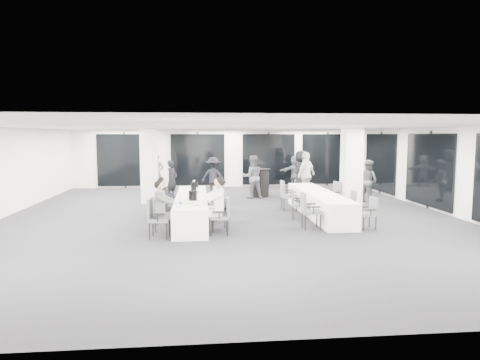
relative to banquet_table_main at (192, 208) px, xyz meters
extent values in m
cube|color=#26252B|center=(1.18, 0.37, -0.39)|extent=(14.00, 16.00, 0.02)
cube|color=white|center=(1.18, 0.37, 2.43)|extent=(14.00, 16.00, 0.02)
cube|color=silver|center=(8.19, 0.37, 1.02)|extent=(0.02, 16.00, 2.80)
cube|color=silver|center=(1.18, 8.38, 1.02)|extent=(14.00, 0.02, 2.80)
cube|color=silver|center=(1.18, -7.64, 1.02)|extent=(14.00, 0.02, 2.80)
cube|color=black|center=(1.18, 8.31, 0.98)|extent=(13.60, 0.06, 2.50)
cube|color=black|center=(8.12, 1.37, 0.98)|extent=(0.06, 14.00, 2.50)
cube|color=white|center=(-1.62, 3.57, 1.02)|extent=(0.60, 0.60, 2.80)
cube|color=white|center=(5.38, 1.37, 1.02)|extent=(0.60, 0.60, 2.80)
cube|color=white|center=(0.00, 0.00, 0.00)|extent=(0.90, 5.00, 0.75)
cube|color=white|center=(4.02, 0.52, 0.00)|extent=(0.90, 5.00, 0.75)
cylinder|color=black|center=(2.75, 4.81, 0.20)|extent=(0.73, 0.73, 1.15)
cylinder|color=black|center=(2.75, 4.81, 0.78)|extent=(0.84, 0.84, 0.02)
cube|color=#515458|center=(-0.75, -2.11, 0.10)|extent=(0.52, 0.54, 0.08)
cube|color=#515458|center=(-0.98, -2.09, 0.38)|extent=(0.11, 0.49, 0.48)
cylinder|color=black|center=(-0.94, -1.88, -0.16)|extent=(0.04, 0.04, 0.43)
cylinder|color=black|center=(-0.98, -2.30, -0.16)|extent=(0.04, 0.04, 0.43)
cylinder|color=black|center=(-0.52, -1.92, -0.16)|extent=(0.04, 0.04, 0.43)
cylinder|color=black|center=(-0.56, -2.34, -0.16)|extent=(0.04, 0.04, 0.43)
cube|color=black|center=(-0.73, -1.85, 0.27)|extent=(0.36, 0.07, 0.04)
cube|color=black|center=(-0.77, -2.37, 0.27)|extent=(0.36, 0.07, 0.04)
cube|color=#515458|center=(-0.75, -1.29, 0.05)|extent=(0.49, 0.51, 0.08)
cube|color=#515458|center=(-0.96, -1.32, 0.30)|extent=(0.11, 0.44, 0.43)
cylinder|color=black|center=(-0.96, -1.13, -0.18)|extent=(0.03, 0.03, 0.39)
cylinder|color=black|center=(-0.91, -1.50, -0.18)|extent=(0.03, 0.03, 0.39)
cylinder|color=black|center=(-0.59, -1.08, -0.18)|extent=(0.03, 0.03, 0.39)
cylinder|color=black|center=(-0.54, -1.45, -0.18)|extent=(0.03, 0.03, 0.39)
cube|color=black|center=(-0.78, -1.05, 0.21)|extent=(0.32, 0.08, 0.04)
cube|color=black|center=(-0.72, -1.52, 0.21)|extent=(0.32, 0.08, 0.04)
cube|color=#515458|center=(-0.75, -0.38, 0.03)|extent=(0.47, 0.49, 0.07)
cube|color=#515458|center=(-0.95, -0.36, 0.27)|extent=(0.11, 0.42, 0.41)
cylinder|color=black|center=(-0.90, -0.18, -0.19)|extent=(0.03, 0.03, 0.37)
cylinder|color=black|center=(-0.95, -0.54, -0.19)|extent=(0.03, 0.03, 0.37)
cylinder|color=black|center=(-0.55, -0.23, -0.19)|extent=(0.03, 0.03, 0.37)
cylinder|color=black|center=(-0.60, -0.59, -0.19)|extent=(0.03, 0.03, 0.37)
cube|color=black|center=(-0.72, -0.16, 0.18)|extent=(0.31, 0.08, 0.04)
cube|color=black|center=(-0.78, -0.61, 0.18)|extent=(0.31, 0.08, 0.04)
cube|color=#515458|center=(-0.75, 0.53, 0.08)|extent=(0.57, 0.58, 0.08)
cube|color=#515458|center=(-0.97, 0.48, 0.35)|extent=(0.17, 0.47, 0.47)
cylinder|color=black|center=(-0.99, 0.68, -0.17)|extent=(0.04, 0.04, 0.41)
cylinder|color=black|center=(-0.90, 0.29, -0.17)|extent=(0.04, 0.04, 0.41)
cylinder|color=black|center=(-0.60, 0.78, -0.17)|extent=(0.04, 0.04, 0.41)
cylinder|color=black|center=(-0.51, 0.38, -0.17)|extent=(0.04, 0.04, 0.41)
cube|color=black|center=(-0.81, 0.78, 0.25)|extent=(0.34, 0.12, 0.04)
cube|color=black|center=(-0.69, 0.29, 0.25)|extent=(0.34, 0.12, 0.04)
cube|color=#515458|center=(-0.75, 1.46, 0.04)|extent=(0.51, 0.52, 0.07)
cube|color=#515458|center=(-0.95, 1.41, 0.28)|extent=(0.15, 0.42, 0.42)
cylinder|color=black|center=(-0.97, 1.60, -0.19)|extent=(0.03, 0.03, 0.37)
cylinder|color=black|center=(-0.89, 1.24, -0.19)|extent=(0.03, 0.03, 0.37)
cylinder|color=black|center=(-0.61, 1.68, -0.19)|extent=(0.03, 0.03, 0.37)
cylinder|color=black|center=(-0.53, 1.32, -0.19)|extent=(0.03, 0.03, 0.37)
cube|color=black|center=(-0.80, 1.68, 0.19)|extent=(0.31, 0.10, 0.04)
cube|color=black|center=(-0.70, 1.23, 0.19)|extent=(0.31, 0.10, 0.04)
cube|color=#515458|center=(0.75, -1.85, 0.08)|extent=(0.51, 0.53, 0.08)
cube|color=#515458|center=(0.97, -1.88, 0.36)|extent=(0.11, 0.47, 0.47)
cylinder|color=black|center=(0.93, -2.08, -0.17)|extent=(0.04, 0.04, 0.42)
cylinder|color=black|center=(0.97, -1.67, -0.17)|extent=(0.04, 0.04, 0.42)
cylinder|color=black|center=(0.53, -2.04, -0.17)|extent=(0.04, 0.04, 0.42)
cylinder|color=black|center=(0.57, -1.63, -0.17)|extent=(0.04, 0.04, 0.42)
cube|color=black|center=(0.72, -2.11, 0.26)|extent=(0.35, 0.07, 0.04)
cube|color=black|center=(0.78, -1.60, 0.26)|extent=(0.35, 0.07, 0.04)
cube|color=#515458|center=(0.75, -1.34, 0.04)|extent=(0.46, 0.48, 0.07)
cube|color=#515458|center=(0.95, -1.32, 0.29)|extent=(0.09, 0.43, 0.42)
cylinder|color=black|center=(0.95, -1.50, -0.19)|extent=(0.03, 0.03, 0.38)
cylinder|color=black|center=(0.92, -1.14, -0.19)|extent=(0.03, 0.03, 0.38)
cylinder|color=black|center=(0.58, -1.54, -0.19)|extent=(0.03, 0.03, 0.38)
cylinder|color=black|center=(0.55, -1.17, -0.19)|extent=(0.03, 0.03, 0.38)
cube|color=black|center=(0.77, -1.57, 0.19)|extent=(0.31, 0.07, 0.04)
cube|color=black|center=(0.73, -1.11, 0.19)|extent=(0.31, 0.07, 0.04)
cube|color=#515458|center=(0.75, -0.30, 0.06)|extent=(0.49, 0.51, 0.08)
cube|color=#515458|center=(0.96, -0.28, 0.32)|extent=(0.10, 0.45, 0.45)
cylinder|color=black|center=(0.96, -0.47, -0.18)|extent=(0.03, 0.03, 0.40)
cylinder|color=black|center=(0.92, -0.09, -0.18)|extent=(0.03, 0.03, 0.40)
cylinder|color=black|center=(0.58, -0.51, -0.18)|extent=(0.03, 0.03, 0.40)
cylinder|color=black|center=(0.54, -0.13, -0.18)|extent=(0.03, 0.03, 0.40)
cube|color=black|center=(0.78, -0.54, 0.22)|extent=(0.33, 0.07, 0.04)
cube|color=black|center=(0.72, -0.06, 0.22)|extent=(0.33, 0.07, 0.04)
cube|color=#515458|center=(0.75, 0.69, 0.08)|extent=(0.52, 0.53, 0.08)
cube|color=#515458|center=(0.97, 0.71, 0.36)|extent=(0.11, 0.47, 0.47)
cylinder|color=black|center=(0.97, 0.51, -0.17)|extent=(0.04, 0.04, 0.42)
cylinder|color=black|center=(0.93, 0.92, -0.17)|extent=(0.04, 0.04, 0.42)
cylinder|color=black|center=(0.57, 0.47, -0.17)|extent=(0.04, 0.04, 0.42)
cylinder|color=black|center=(0.53, 0.87, -0.17)|extent=(0.04, 0.04, 0.42)
cube|color=black|center=(0.78, 0.44, 0.26)|extent=(0.35, 0.07, 0.04)
cube|color=black|center=(0.72, 0.95, 0.26)|extent=(0.35, 0.07, 0.04)
cube|color=#515458|center=(0.75, 1.68, 0.06)|extent=(0.51, 0.53, 0.08)
cube|color=#515458|center=(0.96, 1.71, 0.32)|extent=(0.13, 0.45, 0.44)
cylinder|color=black|center=(0.97, 1.52, -0.18)|extent=(0.03, 0.03, 0.40)
cylinder|color=black|center=(0.91, 1.90, -0.18)|extent=(0.03, 0.03, 0.40)
cylinder|color=black|center=(0.59, 1.46, -0.18)|extent=(0.03, 0.03, 0.40)
cylinder|color=black|center=(0.53, 1.84, -0.18)|extent=(0.03, 0.03, 0.40)
cube|color=black|center=(0.79, 1.44, 0.22)|extent=(0.33, 0.09, 0.04)
cube|color=black|center=(0.71, 1.92, 0.22)|extent=(0.33, 0.09, 0.04)
cube|color=#515458|center=(3.27, -1.41, 0.09)|extent=(0.49, 0.51, 0.08)
cube|color=#515458|center=(3.04, -1.40, 0.37)|extent=(0.08, 0.48, 0.48)
cylinder|color=black|center=(3.07, -1.19, -0.16)|extent=(0.04, 0.04, 0.43)
cylinder|color=black|center=(3.05, -1.61, -0.16)|extent=(0.04, 0.04, 0.43)
cylinder|color=black|center=(3.48, -1.21, -0.16)|extent=(0.04, 0.04, 0.43)
cylinder|color=black|center=(3.47, -1.62, -0.16)|extent=(0.04, 0.04, 0.43)
cube|color=black|center=(3.28, -1.15, 0.27)|extent=(0.35, 0.05, 0.04)
cube|color=black|center=(3.26, -1.67, 0.27)|extent=(0.35, 0.05, 0.04)
cube|color=#515458|center=(3.27, -0.01, 0.05)|extent=(0.52, 0.53, 0.08)
cube|color=#515458|center=(3.06, 0.02, 0.31)|extent=(0.14, 0.44, 0.44)
cylinder|color=black|center=(3.12, 0.21, -0.18)|extent=(0.03, 0.03, 0.39)
cylinder|color=black|center=(3.04, -0.17, -0.18)|extent=(0.03, 0.03, 0.39)
cylinder|color=black|center=(3.49, 0.14, -0.18)|extent=(0.03, 0.03, 0.39)
cylinder|color=black|center=(3.42, -0.24, -0.18)|extent=(0.03, 0.03, 0.39)
cube|color=black|center=(3.31, 0.22, 0.22)|extent=(0.33, 0.10, 0.04)
cube|color=black|center=(3.22, -0.25, 0.22)|extent=(0.33, 0.10, 0.04)
cube|color=#515458|center=(3.27, 1.48, 0.10)|extent=(0.49, 0.51, 0.08)
cube|color=#515458|center=(3.03, 1.48, 0.39)|extent=(0.06, 0.49, 0.49)
cylinder|color=black|center=(3.05, 1.70, -0.16)|extent=(0.04, 0.04, 0.44)
cylinder|color=black|center=(3.06, 1.27, -0.16)|extent=(0.04, 0.04, 0.44)
cylinder|color=black|center=(3.48, 1.70, -0.16)|extent=(0.04, 0.04, 0.44)
cylinder|color=black|center=(3.48, 1.27, -0.16)|extent=(0.04, 0.04, 0.44)
cube|color=black|center=(3.27, 1.75, 0.28)|extent=(0.36, 0.04, 0.04)
cube|color=black|center=(3.27, 1.22, 0.28)|extent=(0.36, 0.04, 0.04)
cube|color=#515458|center=(4.77, -1.56, 0.03)|extent=(0.46, 0.47, 0.07)
cube|color=#515458|center=(4.97, -1.54, 0.28)|extent=(0.09, 0.42, 0.42)
cylinder|color=black|center=(4.97, -1.72, -0.19)|extent=(0.03, 0.03, 0.37)
cylinder|color=black|center=(4.93, -1.36, -0.19)|extent=(0.03, 0.03, 0.37)
cylinder|color=black|center=(4.61, -1.76, -0.19)|extent=(0.03, 0.03, 0.37)
cylinder|color=black|center=(4.57, -1.40, -0.19)|extent=(0.03, 0.03, 0.37)
cube|color=black|center=(4.79, -1.78, 0.19)|extent=(0.31, 0.07, 0.04)
cube|color=black|center=(4.75, -1.33, 0.19)|extent=(0.31, 0.07, 0.04)
cube|color=#515458|center=(4.77, 0.00, 0.03)|extent=(0.43, 0.45, 0.07)
cube|color=#515458|center=(4.97, 0.00, 0.28)|extent=(0.07, 0.42, 0.42)
cylinder|color=black|center=(4.94, -0.18, -0.19)|extent=(0.03, 0.03, 0.37)
cylinder|color=black|center=(4.95, 0.18, -0.19)|extent=(0.03, 0.03, 0.37)
cylinder|color=black|center=(4.58, -0.17, -0.19)|extent=(0.03, 0.03, 0.37)
cylinder|color=black|center=(4.59, 0.19, -0.19)|extent=(0.03, 0.03, 0.37)
cube|color=black|center=(4.76, -0.22, 0.19)|extent=(0.31, 0.05, 0.04)
cube|color=black|center=(4.77, 0.23, 0.19)|extent=(0.31, 0.05, 0.04)
cube|color=#515458|center=(4.77, 1.54, 0.07)|extent=(0.56, 0.57, 0.08)
cube|color=#515458|center=(4.98, 1.60, 0.34)|extent=(0.17, 0.46, 0.46)
cylinder|color=black|center=(5.01, 1.40, -0.17)|extent=(0.04, 0.04, 0.41)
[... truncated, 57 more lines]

